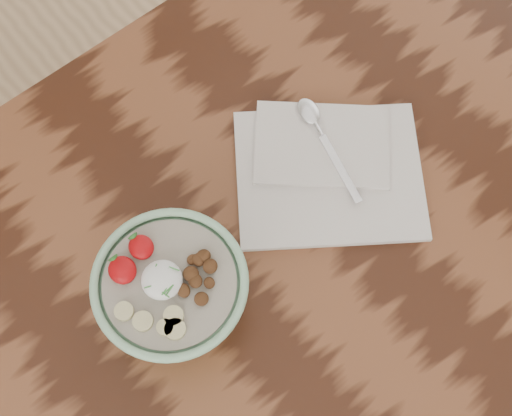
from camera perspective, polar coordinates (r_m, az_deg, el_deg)
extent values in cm
cube|color=#35180D|center=(99.13, -2.03, -7.56)|extent=(160.00, 90.00, 4.00)
cylinder|color=#4C2D19|center=(168.02, 10.50, 14.57)|extent=(7.00, 7.00, 71.00)
cylinder|color=#91C49B|center=(96.96, -6.29, -7.50)|extent=(8.53, 8.53, 1.22)
torus|color=#91C49B|center=(87.38, -6.96, -5.95)|extent=(19.40, 19.40, 1.12)
cylinder|color=#A79E8B|center=(87.97, -6.91, -6.05)|extent=(16.45, 16.45, 1.02)
ellipsoid|color=white|center=(86.68, -7.54, -5.73)|extent=(5.04, 5.04, 2.77)
ellipsoid|color=#AA070B|center=(88.39, -9.17, -3.11)|extent=(3.05, 3.36, 1.68)
cone|color=#286623|center=(88.59, -9.71, -2.39)|extent=(1.40, 1.03, 1.52)
ellipsoid|color=#AA070B|center=(87.81, -10.65, -4.90)|extent=(3.37, 3.71, 1.85)
cone|color=#286623|center=(88.04, -11.23, -4.10)|extent=(1.40, 1.03, 1.52)
cylinder|color=#CABF85|center=(87.01, -10.51, -8.13)|extent=(2.35, 2.35, 0.70)
cylinder|color=#CABF85|center=(85.66, -6.49, -9.60)|extent=(2.60, 2.60, 0.70)
cylinder|color=#CABF85|center=(86.02, -6.61, -8.56)|extent=(2.46, 2.46, 0.70)
cylinder|color=#CABF85|center=(85.84, -7.29, -9.46)|extent=(2.05, 2.05, 0.70)
cylinder|color=#CABF85|center=(86.37, -9.04, -8.94)|extent=(2.46, 2.46, 0.70)
ellipsoid|color=#502C17|center=(86.36, -5.82, -6.57)|extent=(1.97, 2.17, 1.21)
ellipsoid|color=#502C17|center=(85.95, -4.39, -7.26)|extent=(1.98, 1.97, 1.21)
ellipsoid|color=#502C17|center=(87.44, -4.55, -4.03)|extent=(1.60, 1.66, 1.11)
ellipsoid|color=#502C17|center=(87.39, -4.21, -3.84)|extent=(2.29, 2.25, 1.30)
ellipsoid|color=#502C17|center=(86.78, -5.24, -5.25)|extent=(2.61, 2.56, 1.58)
ellipsoid|color=#502C17|center=(86.53, -3.76, -6.00)|extent=(1.82, 1.90, 0.94)
ellipsoid|color=#502C17|center=(87.52, -5.12, -4.13)|extent=(1.63, 1.55, 0.74)
ellipsoid|color=#502C17|center=(87.29, -4.67, -4.18)|extent=(1.57, 1.85, 1.27)
ellipsoid|color=#502C17|center=(86.55, -4.87, -5.83)|extent=(2.11, 2.19, 1.21)
ellipsoid|color=#502C17|center=(86.89, -3.68, -4.67)|extent=(2.67, 2.66, 1.35)
cylinder|color=#41903D|center=(85.19, -7.08, -6.52)|extent=(1.82, 0.26, 0.24)
cylinder|color=#41903D|center=(85.15, -6.95, -6.57)|extent=(1.55, 0.69, 0.23)
cylinder|color=#41903D|center=(86.01, -7.50, -4.75)|extent=(1.22, 1.30, 0.24)
cylinder|color=#41903D|center=(85.55, -7.03, -5.61)|extent=(0.81, 0.92, 0.22)
cylinder|color=#41903D|center=(85.80, -6.56, -4.85)|extent=(0.84, 1.25, 0.23)
cylinder|color=#41903D|center=(85.58, -7.35, -5.68)|extent=(1.41, 0.56, 0.23)
cylinder|color=#41903D|center=(85.28, -7.12, -6.30)|extent=(1.66, 0.79, 0.24)
cylinder|color=#41903D|center=(86.10, -8.06, -4.80)|extent=(1.04, 0.83, 0.22)
cylinder|color=#41903D|center=(85.58, -8.48, -6.22)|extent=(1.35, 0.72, 0.23)
cylinder|color=#41903D|center=(85.07, -7.23, -6.90)|extent=(0.45, 1.09, 0.22)
cube|color=silver|center=(103.07, 5.87, 2.65)|extent=(34.08, 32.87, 1.02)
cube|color=silver|center=(104.13, 5.29, 5.08)|extent=(23.34, 22.79, 0.61)
cube|color=silver|center=(102.22, 6.75, 3.15)|extent=(3.75, 11.39, 0.35)
cylinder|color=silver|center=(104.61, 4.93, 6.46)|extent=(1.38, 3.07, 0.70)
ellipsoid|color=silver|center=(105.63, 4.23, 7.74)|extent=(4.03, 5.16, 0.95)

